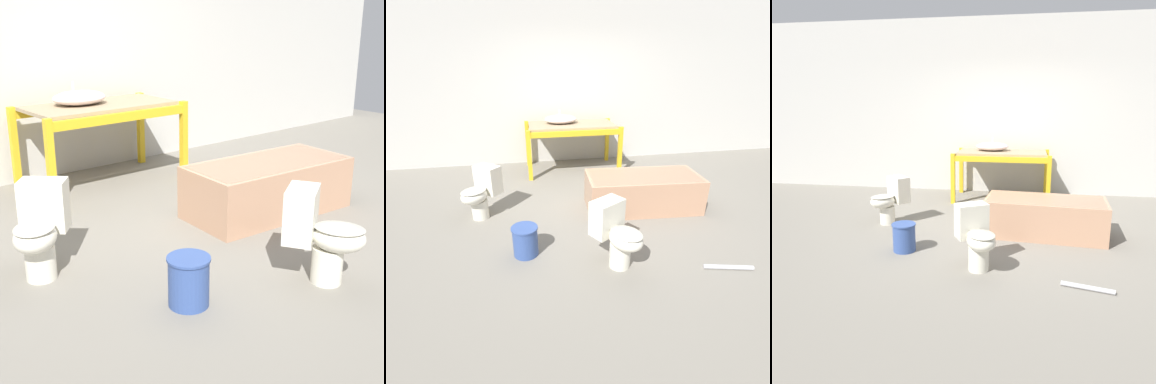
# 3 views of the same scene
# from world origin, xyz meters

# --- Properties ---
(ground_plane) EXTENTS (12.00, 12.00, 0.00)m
(ground_plane) POSITION_xyz_m (0.00, 0.00, 0.00)
(ground_plane) COLOR slate
(warehouse_wall_rear) EXTENTS (10.80, 0.08, 3.20)m
(warehouse_wall_rear) POSITION_xyz_m (0.00, 2.24, 1.60)
(warehouse_wall_rear) COLOR beige
(warehouse_wall_rear) RESTS_ON ground_plane
(shelving_rack) EXTENTS (1.66, 0.91, 0.86)m
(shelving_rack) POSITION_xyz_m (-0.19, 1.61, 0.74)
(shelving_rack) COLOR gold
(shelving_rack) RESTS_ON ground_plane
(sink_basin) EXTENTS (0.58, 0.44, 0.23)m
(sink_basin) POSITION_xyz_m (-0.38, 1.70, 0.93)
(sink_basin) COLOR silver
(sink_basin) RESTS_ON shelving_rack
(bathtub_main) EXTENTS (1.58, 0.83, 0.48)m
(bathtub_main) POSITION_xyz_m (0.49, -0.17, 0.28)
(bathtub_main) COLOR tan
(bathtub_main) RESTS_ON ground_plane
(toilet_near) EXTENTS (0.58, 0.61, 0.66)m
(toilet_near) POSITION_xyz_m (-1.67, -0.02, 0.36)
(toilet_near) COLOR silver
(toilet_near) RESTS_ON ground_plane
(toilet_far) EXTENTS (0.54, 0.62, 0.66)m
(toilet_far) POSITION_xyz_m (-0.25, -1.32, 0.36)
(toilet_far) COLOR silver
(toilet_far) RESTS_ON ground_plane
(bucket_white) EXTENTS (0.28, 0.28, 0.33)m
(bucket_white) POSITION_xyz_m (-1.14, -0.99, 0.17)
(bucket_white) COLOR #334C8C
(bucket_white) RESTS_ON ground_plane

